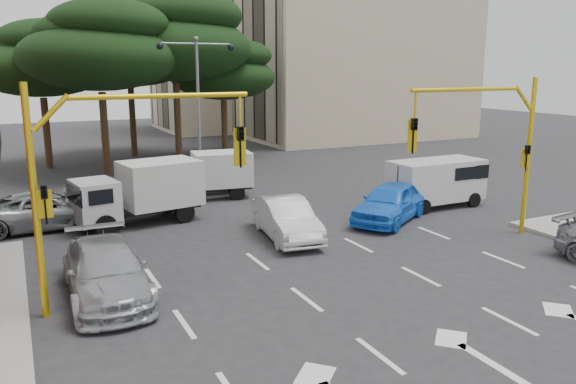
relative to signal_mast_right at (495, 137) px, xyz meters
name	(u,v)px	position (x,y,z in m)	size (l,w,h in m)	color
ground	(366,287)	(-6.80, -1.99, -3.88)	(120.00, 120.00, 0.00)	#28282B
median_strip	(201,185)	(-6.80, 14.01, -3.81)	(1.40, 6.00, 0.15)	gray
apartment_beige_near	(355,34)	(13.15, 30.01, 5.47)	(20.20, 12.15, 18.70)	#C8B696
apartment_beige_far	(236,48)	(6.15, 42.01, 4.47)	(16.20, 12.15, 16.70)	#C8B696
pine_left_near	(100,45)	(-10.75, 19.96, 3.72)	(9.15, 9.15, 10.23)	#382616
pine_center	(175,37)	(-5.75, 21.96, 4.41)	(9.98, 9.98, 11.16)	#382616
pine_left_far	(41,58)	(-13.75, 23.96, 3.03)	(8.32, 8.32, 9.30)	#382616
pine_right	(224,70)	(-1.75, 23.96, 2.33)	(7.49, 7.49, 8.37)	#382616
pine_back	(129,50)	(-7.75, 26.96, 3.72)	(9.15, 9.15, 10.23)	#382616
signal_mast_right	(495,137)	(0.00, 0.00, 0.00)	(5.79, 0.37, 6.00)	gold
signal_mast_left	(108,164)	(-13.61, 0.00, 0.00)	(5.79, 0.37, 6.00)	gold
street_lamp_center	(198,86)	(-6.80, 14.01, 1.54)	(4.16, 0.36, 7.77)	slate
car_white_hatch	(286,219)	(-6.75, 3.51, -3.13)	(1.59, 4.56, 1.50)	silver
car_blue_compact	(390,202)	(-1.79, 3.75, -3.07)	(1.92, 4.77, 1.63)	blue
car_silver_wagon	(106,271)	(-13.76, 0.70, -3.13)	(2.12, 5.21, 1.51)	#A1A4A9
car_silver_cross_a	(47,210)	(-14.80, 8.98, -3.15)	(2.44, 5.29, 1.47)	#95989C
car_silver_cross_b	(115,193)	(-11.80, 11.01, -3.13)	(1.79, 4.44, 1.51)	gray
van_white	(436,183)	(1.70, 4.96, -2.77)	(2.01, 4.45, 2.22)	silver
box_truck_a	(139,193)	(-11.30, 8.01, -2.61)	(2.17, 5.18, 2.55)	silver
box_truck_b	(205,176)	(-7.43, 11.25, -2.74)	(1.95, 4.63, 2.28)	silver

